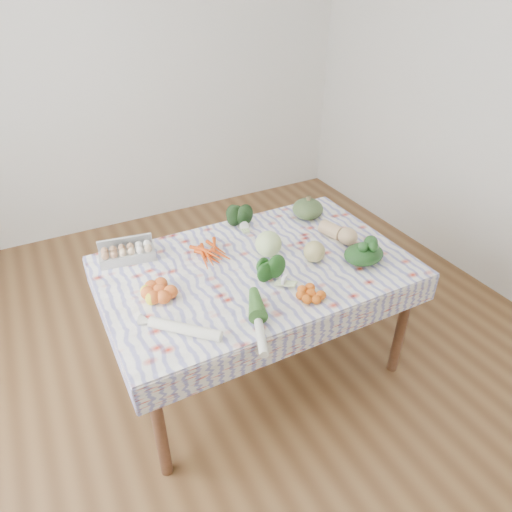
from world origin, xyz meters
TOP-DOWN VIEW (x-y plane):
  - ground at (0.00, 0.00)m, footprint 4.50×4.50m
  - wall_back at (0.00, 2.25)m, footprint 4.00×0.04m
  - dining_table at (0.00, 0.00)m, footprint 1.60×1.00m
  - tablecloth at (0.00, 0.00)m, footprint 1.66×1.06m
  - egg_carton at (-0.61, 0.37)m, footprint 0.31×0.16m
  - carrot_bunch at (-0.19, 0.17)m, footprint 0.23×0.21m
  - kale_bunch at (0.12, 0.40)m, footprint 0.17×0.16m
  - kabocha_squash at (0.55, 0.32)m, footprint 0.22×0.22m
  - cabbage at (0.11, 0.05)m, footprint 0.19×0.19m
  - butternut_squash at (0.56, 0.01)m, footprint 0.17×0.26m
  - orange_cluster at (-0.55, -0.03)m, footprint 0.27×0.27m
  - broccoli at (0.01, -0.20)m, footprint 0.20×0.20m
  - mandarin_cluster at (0.11, -0.38)m, footprint 0.20×0.20m
  - grapefruit at (0.30, -0.11)m, footprint 0.16×0.16m
  - spinach_bag at (0.54, -0.25)m, footprint 0.28×0.25m
  - daikon at (-0.54, -0.33)m, footprint 0.30×0.29m
  - leek at (-0.22, -0.45)m, footprint 0.19×0.39m

SIDE VIEW (x-z plane):
  - ground at x=0.00m, z-range 0.00..0.00m
  - dining_table at x=0.00m, z-range 0.30..1.05m
  - tablecloth at x=0.00m, z-range 0.75..0.76m
  - carrot_bunch at x=-0.19m, z-range 0.76..0.80m
  - leek at x=-0.22m, z-range 0.76..0.81m
  - daikon at x=-0.54m, z-range 0.76..0.81m
  - mandarin_cluster at x=0.11m, z-range 0.76..0.81m
  - orange_cluster at x=-0.55m, z-range 0.76..0.84m
  - egg_carton at x=-0.61m, z-range 0.76..0.84m
  - spinach_bag at x=0.54m, z-range 0.76..0.86m
  - broccoli at x=0.01m, z-range 0.76..0.87m
  - butternut_squash at x=0.56m, z-range 0.76..0.87m
  - grapefruit at x=0.30m, z-range 0.76..0.88m
  - kabocha_squash at x=0.55m, z-range 0.76..0.89m
  - kale_bunch at x=0.12m, z-range 0.76..0.89m
  - cabbage at x=0.11m, z-range 0.76..0.91m
  - wall_back at x=0.00m, z-range 0.00..2.80m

